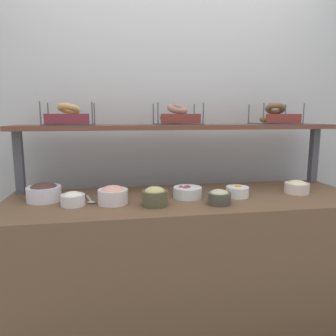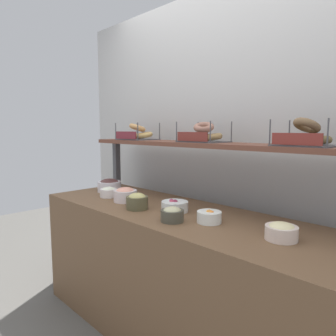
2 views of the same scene
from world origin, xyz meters
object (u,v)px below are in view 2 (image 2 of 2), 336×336
Objects in this scene: bowl_tuna_salad at (172,214)px; serving_spoon_near_plate at (122,196)px; bowl_beet_salad at (174,206)px; bowl_cream_cheese at (108,192)px; bowl_chocolate_spread at (109,185)px; bagel_basket_sesame at (137,134)px; bowl_lox_spread at (125,194)px; bagel_basket_cinnamon_raisin at (305,137)px; bagel_basket_everything at (203,135)px; bowl_fruit_salad at (209,217)px; bowl_hummus at (137,201)px; bowl_potato_salad at (281,231)px.

bowl_tuna_salad reaches higher than serving_spoon_near_plate.
bowl_beet_salad is at bearing 131.61° from bowl_tuna_salad.
bowl_chocolate_spread reaches higher than bowl_cream_cheese.
bagel_basket_sesame is (-0.84, 0.43, 0.44)m from bowl_tuna_salad.
bowl_lox_spread is 0.59m from bowl_tuna_salad.
bowl_tuna_salad is at bearing -141.38° from bagel_basket_cinnamon_raisin.
bagel_basket_sesame is at bearing 159.03° from bowl_beet_salad.
bowl_cream_cheese is at bearing -175.24° from bowl_beet_salad.
bowl_tuna_salad is 0.82m from bagel_basket_cinnamon_raisin.
bagel_basket_everything reaches higher than bowl_tuna_salad.
bowl_cream_cheese is 0.43× the size of bagel_basket_everything.
bowl_lox_spread is 0.98× the size of bowl_beet_salad.
bowl_lox_spread is 0.75m from bowl_fruit_salad.
bowl_hummus is 1.08m from bagel_basket_cinnamon_raisin.
bowl_fruit_salad is 1.14m from bagel_basket_sesame.
bagel_basket_cinnamon_raisin reaches higher than bowl_lox_spread.
bowl_chocolate_spread is (-1.55, 0.08, 0.01)m from bowl_potato_salad.
bowl_hummus reaches higher than bowl_cream_cheese.
bagel_basket_cinnamon_raisin reaches higher than bagel_basket_sesame.
bowl_hummus is at bearing 174.37° from bowl_tuna_salad.
bowl_hummus is at bearing -172.64° from bowl_potato_salad.
bowl_cream_cheese is 0.44× the size of bagel_basket_cinnamon_raisin.
serving_spoon_near_plate is at bearing 179.20° from bowl_potato_salad.
bagel_basket_cinnamon_raisin reaches higher than bagel_basket_everything.
bowl_beet_salad is 0.57× the size of bagel_basket_cinnamon_raisin.
bagel_basket_everything is at bearing 63.44° from bowl_hummus.
bowl_fruit_salad is at bearing 10.51° from bowl_hummus.
bowl_fruit_salad is at bearing 39.18° from bowl_tuna_salad.
bowl_chocolate_spread is at bearing -172.57° from bagel_basket_cinnamon_raisin.
bowl_beet_salad is at bearing -20.97° from bagel_basket_sesame.
bowl_chocolate_spread is at bearing 176.94° from bowl_potato_salad.
bowl_lox_spread reaches higher than bowl_beet_salad.
bowl_hummus is 1.09× the size of bowl_tuna_salad.
bagel_basket_everything is at bearing 1.54° from bagel_basket_sesame.
bowl_lox_spread is at bearing 161.89° from bowl_hummus.
bagel_basket_everything is (0.69, 0.02, -0.00)m from bagel_basket_sesame.
bowl_hummus is at bearing -116.56° from bagel_basket_everything.
bowl_cream_cheese is 0.81m from bowl_tuna_salad.
bowl_potato_salad is at bearing 3.30° from bowl_fruit_salad.
bagel_basket_everything is at bearing 90.60° from bowl_beet_salad.
bagel_basket_sesame is at bearing 128.60° from bowl_lox_spread.
bagel_basket_sesame is (-1.41, 0.28, 0.44)m from bowl_potato_salad.
bowl_lox_spread is at bearing -178.30° from bowl_fruit_salad.
bowl_fruit_salad is 1.14m from bowl_chocolate_spread.
bagel_basket_sesame is at bearing -178.46° from bagel_basket_everything.
bagel_basket_cinnamon_raisin is at bearing 0.21° from bagel_basket_sesame.
bowl_cream_cheese is at bearing -152.48° from bagel_basket_everything.
bowl_beet_salad reaches higher than bowl_fruit_salad.
bowl_potato_salad is at bearing 1.84° from bowl_cream_cheese.
serving_spoon_near_plate is 1.37m from bagel_basket_cinnamon_raisin.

